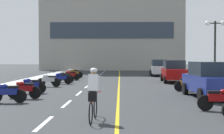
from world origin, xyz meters
The scene contains 32 objects.
ground_plane centered at (0.00, 21.00, 0.00)m, with size 140.00×140.00×0.00m, color #2D3033.
curb_left centered at (-7.20, 24.00, 0.06)m, with size 2.40×72.00×0.12m, color #A8A8A3.
curb_right centered at (7.20, 24.00, 0.06)m, with size 2.40×72.00×0.12m, color #A8A8A3.
lane_dash_1 centered at (-2.00, 6.00, 0.00)m, with size 0.14×2.20×0.01m, color silver.
lane_dash_2 centered at (-2.00, 10.00, 0.00)m, with size 0.14×2.20×0.01m, color silver.
lane_dash_3 centered at (-2.00, 14.00, 0.00)m, with size 0.14×2.20×0.01m, color silver.
lane_dash_4 centered at (-2.00, 18.00, 0.00)m, with size 0.14×2.20×0.01m, color silver.
lane_dash_5 centered at (-2.00, 22.00, 0.00)m, with size 0.14×2.20×0.01m, color silver.
lane_dash_6 centered at (-2.00, 26.00, 0.00)m, with size 0.14×2.20×0.01m, color silver.
lane_dash_7 centered at (-2.00, 30.00, 0.00)m, with size 0.14×2.20×0.01m, color silver.
lane_dash_8 centered at (-2.00, 34.00, 0.00)m, with size 0.14×2.20×0.01m, color silver.
lane_dash_9 centered at (-2.00, 38.00, 0.00)m, with size 0.14×2.20×0.01m, color silver.
lane_dash_10 centered at (-2.00, 42.00, 0.00)m, with size 0.14×2.20×0.01m, color silver.
lane_dash_11 centered at (-2.00, 46.00, 0.00)m, with size 0.14×2.20×0.01m, color silver.
centre_line_yellow centered at (0.25, 24.00, 0.00)m, with size 0.12×66.00×0.01m, color gold.
office_building centered at (-1.01, 49.39, 10.60)m, with size 23.17×8.91×21.21m.
street_lamp_mid centered at (7.15, 18.88, 3.51)m, with size 1.46×0.36×4.56m.
parked_car_near centered at (4.83, 12.22, 0.92)m, with size 2.09×4.28×1.82m.
parked_car_mid centered at (4.78, 22.05, 0.92)m, with size 2.06×4.27×1.82m.
parked_car_far centered at (4.64, 30.86, 0.92)m, with size 2.12×4.29×1.82m.
motorcycle_2 centered at (4.14, 8.32, 0.47)m, with size 1.70×0.60×0.92m.
motorcycle_3 centered at (-4.69, 10.18, 0.47)m, with size 1.70×0.60×0.92m.
motorcycle_4 centered at (-4.40, 11.60, 0.47)m, with size 1.70×0.60×0.92m.
motorcycle_5 centered at (-4.71, 13.75, 0.47)m, with size 1.69×0.63×0.92m.
motorcycle_6 centered at (4.45, 15.24, 0.47)m, with size 1.70×0.60×0.92m.
motorcycle_7 centered at (-4.65, 17.78, 0.47)m, with size 1.70×0.60×0.92m.
motorcycle_8 centered at (-4.20, 19.98, 0.47)m, with size 1.70×0.60×0.92m.
motorcycle_9 centered at (-4.23, 21.58, 0.47)m, with size 1.64×0.80×0.92m.
motorcycle_10 centered at (-4.13, 23.98, 0.47)m, with size 1.70×0.60×0.92m.
motorcycle_11 centered at (-4.27, 27.33, 0.47)m, with size 1.70×0.60×0.92m.
motorcycle_12 centered at (-4.70, 28.78, 0.47)m, with size 1.69×0.63×0.92m.
cyclist_rider centered at (-0.52, 6.46, 0.89)m, with size 0.42×1.77×1.71m.
Camera 1 is at (0.34, -3.29, 2.02)m, focal length 49.08 mm.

